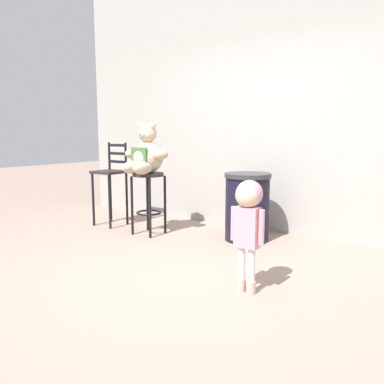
{
  "coord_description": "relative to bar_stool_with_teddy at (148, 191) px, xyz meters",
  "views": [
    {
      "loc": [
        1.97,
        -2.53,
        1.22
      ],
      "look_at": [
        -0.21,
        0.63,
        0.65
      ],
      "focal_mm": 36.02,
      "sensor_mm": 36.0,
      "label": 1
    }
  ],
  "objects": [
    {
      "name": "ground_plane",
      "position": [
        1.12,
        -1.0,
        -0.54
      ],
      "size": [
        24.0,
        24.0,
        0.0
      ],
      "primitive_type": "plane",
      "color": "gray"
    },
    {
      "name": "trash_bin",
      "position": [
        1.13,
        0.43,
        -0.15
      ],
      "size": [
        0.53,
        0.53,
        0.78
      ],
      "color": "black",
      "rests_on": "ground_plane"
    },
    {
      "name": "bar_stool_with_teddy",
      "position": [
        0.0,
        0.0,
        0.0
      ],
      "size": [
        0.38,
        0.38,
        0.76
      ],
      "color": "#282124",
      "rests_on": "ground_plane"
    },
    {
      "name": "child_walking",
      "position": [
        1.81,
        -0.93,
        0.1
      ],
      "size": [
        0.28,
        0.22,
        0.88
      ],
      "rotation": [
        0.0,
        0.0,
        -1.04
      ],
      "color": "#D6A091",
      "rests_on": "ground_plane"
    },
    {
      "name": "bar_chair_empty",
      "position": [
        -0.75,
        0.09,
        0.11
      ],
      "size": [
        0.37,
        0.37,
        1.12
      ],
      "color": "#282124",
      "rests_on": "ground_plane"
    },
    {
      "name": "teddy_bear",
      "position": [
        0.0,
        -0.03,
        0.44
      ],
      "size": [
        0.59,
        0.53,
        0.61
      ],
      "color": "#BFAA8E",
      "rests_on": "bar_stool_with_teddy"
    },
    {
      "name": "building_wall",
      "position": [
        1.12,
        1.14,
        1.19
      ],
      "size": [
        6.16,
        0.3,
        3.45
      ],
      "primitive_type": "cube",
      "color": "#9D9994",
      "rests_on": "ground_plane"
    }
  ]
}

